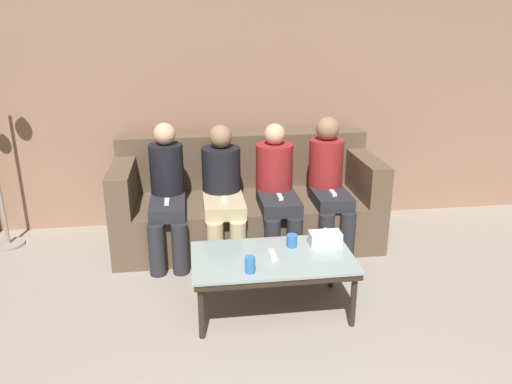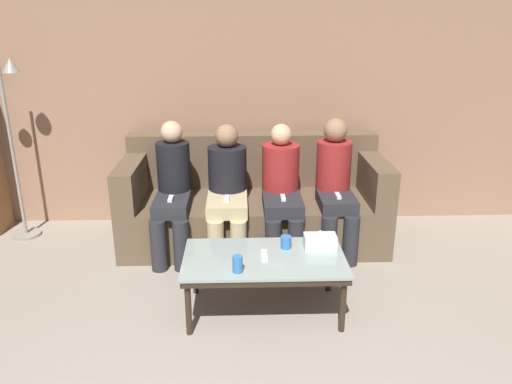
{
  "view_description": "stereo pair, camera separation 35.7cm",
  "coord_description": "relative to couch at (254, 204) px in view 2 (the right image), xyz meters",
  "views": [
    {
      "loc": [
        -0.47,
        -1.17,
        1.93
      ],
      "look_at": [
        0.0,
        2.35,
        0.67
      ],
      "focal_mm": 35.0,
      "sensor_mm": 36.0,
      "label": 1
    },
    {
      "loc": [
        -0.12,
        -1.2,
        1.93
      ],
      "look_at": [
        0.0,
        2.35,
        0.67
      ],
      "focal_mm": 35.0,
      "sensor_mm": 36.0,
      "label": 2
    }
  ],
  "objects": [
    {
      "name": "seated_person_right_end",
      "position": [
        0.68,
        -0.22,
        0.26
      ],
      "size": [
        0.31,
        0.63,
        1.13
      ],
      "color": "#28282D",
      "rests_on": "ground_plane"
    },
    {
      "name": "standing_lamp",
      "position": [
        -2.1,
        0.14,
        0.65
      ],
      "size": [
        0.31,
        0.26,
        1.6
      ],
      "color": "gray",
      "rests_on": "ground_plane"
    },
    {
      "name": "coffee_table",
      "position": [
        0.04,
        -1.19,
        0.04
      ],
      "size": [
        1.08,
        0.61,
        0.41
      ],
      "color": "#8C9E99",
      "rests_on": "ground_plane"
    },
    {
      "name": "seated_person_left_end",
      "position": [
        -0.68,
        -0.25,
        0.25
      ],
      "size": [
        0.31,
        0.67,
        1.12
      ],
      "color": "#28282D",
      "rests_on": "ground_plane"
    },
    {
      "name": "cup_near_left",
      "position": [
        0.19,
        -1.06,
        0.12
      ],
      "size": [
        0.07,
        0.07,
        0.09
      ],
      "color": "#3372BF",
      "rests_on": "coffee_table"
    },
    {
      "name": "tissue_box",
      "position": [
        0.43,
        -1.08,
        0.13
      ],
      "size": [
        0.22,
        0.12,
        0.13
      ],
      "color": "white",
      "rests_on": "coffee_table"
    },
    {
      "name": "seated_person_mid_right",
      "position": [
        0.23,
        -0.24,
        0.24
      ],
      "size": [
        0.32,
        0.7,
        1.09
      ],
      "color": "#28282D",
      "rests_on": "ground_plane"
    },
    {
      "name": "game_remote",
      "position": [
        0.04,
        -1.19,
        0.09
      ],
      "size": [
        0.04,
        0.15,
        0.02
      ],
      "color": "white",
      "rests_on": "coffee_table"
    },
    {
      "name": "wall_back",
      "position": [
        0.0,
        0.51,
        0.97
      ],
      "size": [
        12.0,
        0.06,
        2.6
      ],
      "color": "#9E755B",
      "rests_on": "ground_plane"
    },
    {
      "name": "couch",
      "position": [
        0.0,
        0.0,
        0.0
      ],
      "size": [
        2.28,
        0.9,
        0.92
      ],
      "color": "brown",
      "rests_on": "ground_plane"
    },
    {
      "name": "cup_near_right",
      "position": [
        -0.14,
        -1.4,
        0.13
      ],
      "size": [
        0.06,
        0.06,
        0.11
      ],
      "color": "#3372BF",
      "rests_on": "coffee_table"
    },
    {
      "name": "seated_person_mid_left",
      "position": [
        -0.23,
        -0.24,
        0.25
      ],
      "size": [
        0.33,
        0.71,
        1.09
      ],
      "color": "tan",
      "rests_on": "ground_plane"
    }
  ]
}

